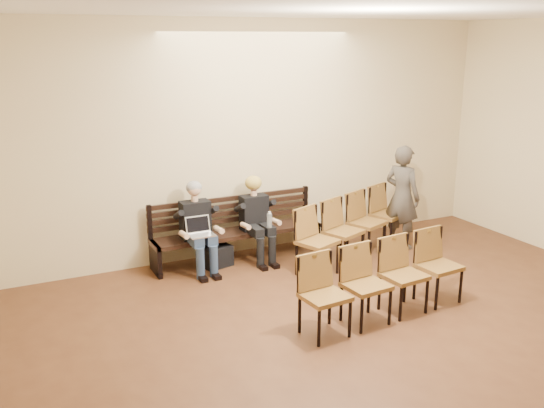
{
  "coord_description": "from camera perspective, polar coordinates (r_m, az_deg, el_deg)",
  "views": [
    {
      "loc": [
        -3.82,
        -3.24,
        3.23
      ],
      "look_at": [
        -0.24,
        4.05,
        0.98
      ],
      "focal_mm": 40.0,
      "sensor_mm": 36.0,
      "label": 1
    }
  ],
  "objects": [
    {
      "name": "water_bottle",
      "position": [
        8.75,
        -0.24,
        -2.22
      ],
      "size": [
        0.07,
        0.07,
        0.24
      ],
      "primitive_type": "cylinder",
      "rotation": [
        0.0,
        0.0,
        0.02
      ],
      "color": "silver",
      "rests_on": "bench"
    },
    {
      "name": "chair_row_back",
      "position": [
        7.3,
        10.63,
        -7.13
      ],
      "size": [
        2.27,
        0.69,
        0.92
      ],
      "primitive_type": "cube",
      "rotation": [
        0.0,
        0.0,
        0.09
      ],
      "color": "brown",
      "rests_on": "ground"
    },
    {
      "name": "seated_man",
      "position": [
        8.62,
        -6.99,
        -2.31
      ],
      "size": [
        0.51,
        0.71,
        1.23
      ],
      "primitive_type": null,
      "color": "black",
      "rests_on": "ground"
    },
    {
      "name": "passerby",
      "position": [
        9.63,
        12.19,
        1.36
      ],
      "size": [
        0.66,
        0.8,
        1.88
      ],
      "primitive_type": "imported",
      "rotation": [
        0.0,
        0.0,
        1.92
      ],
      "color": "#3A352F",
      "rests_on": "ground"
    },
    {
      "name": "chair_row_front",
      "position": [
        9.15,
        7.85,
        -2.2
      ],
      "size": [
        2.35,
        1.32,
        0.95
      ],
      "primitive_type": "cube",
      "rotation": [
        0.0,
        0.0,
        0.37
      ],
      "color": "brown",
      "rests_on": "ground"
    },
    {
      "name": "seated_woman",
      "position": [
        8.96,
        -1.45,
        -1.8
      ],
      "size": [
        0.49,
        0.68,
        1.14
      ],
      "primitive_type": null,
      "color": "black",
      "rests_on": "ground"
    },
    {
      "name": "bench",
      "position": [
        9.07,
        -3.23,
        -3.9
      ],
      "size": [
        2.6,
        0.9,
        0.45
      ],
      "primitive_type": "cube",
      "color": "black",
      "rests_on": "ground"
    },
    {
      "name": "laptop",
      "position": [
        8.42,
        -6.64,
        -2.99
      ],
      "size": [
        0.38,
        0.32,
        0.25
      ],
      "primitive_type": "cube",
      "rotation": [
        0.0,
        0.0,
        -0.13
      ],
      "color": "silver",
      "rests_on": "bench"
    },
    {
      "name": "room_walls",
      "position": [
        5.6,
        17.33,
        7.65
      ],
      "size": [
        8.02,
        10.01,
        3.51
      ],
      "color": "beige",
      "rests_on": "ground"
    },
    {
      "name": "bag",
      "position": [
        8.87,
        -5.22,
        -4.91
      ],
      "size": [
        0.47,
        0.37,
        0.3
      ],
      "primitive_type": "cube",
      "rotation": [
        0.0,
        0.0,
        0.24
      ],
      "color": "black",
      "rests_on": "ground"
    }
  ]
}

